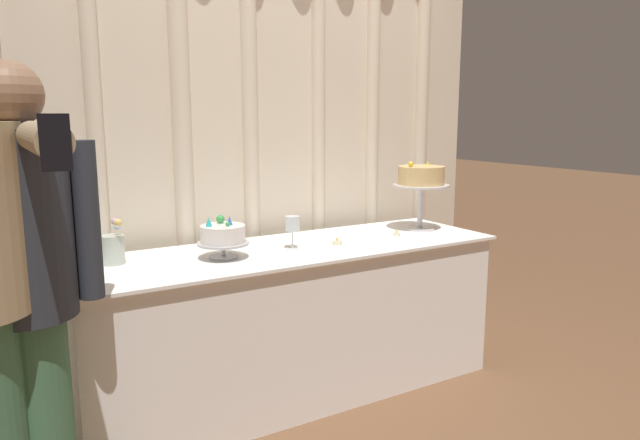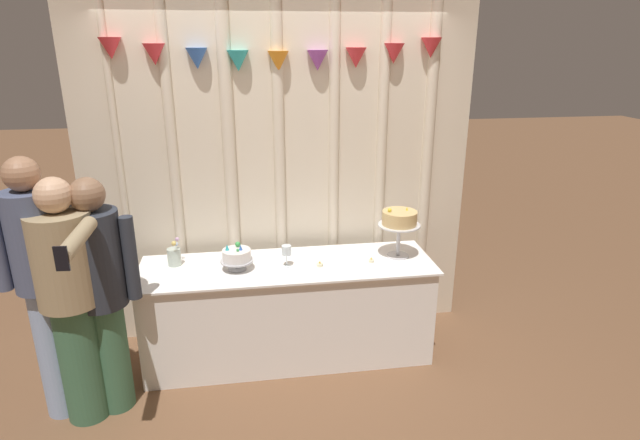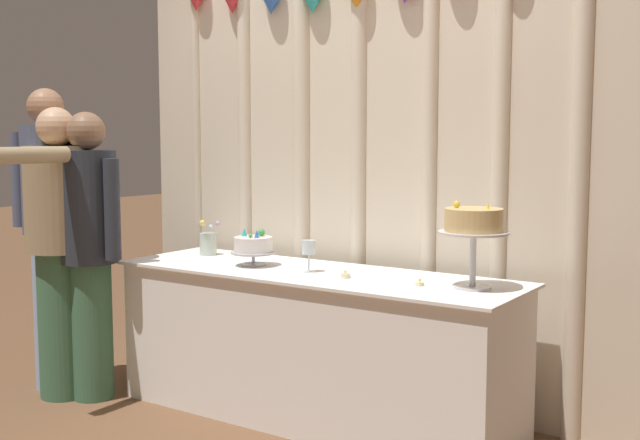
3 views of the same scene
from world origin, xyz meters
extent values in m
plane|color=brown|center=(0.00, 0.00, 0.00)|extent=(24.00, 24.00, 0.00)
cube|color=beige|center=(0.00, 0.56, 1.30)|extent=(3.00, 0.04, 2.59)
cylinder|color=beige|center=(-1.18, 0.54, 1.30)|extent=(0.05, 0.05, 2.59)
cylinder|color=beige|center=(-0.79, 0.54, 1.30)|extent=(0.08, 0.08, 2.59)
cylinder|color=beige|center=(-0.38, 0.54, 1.30)|extent=(0.10, 0.10, 2.59)
cylinder|color=beige|center=(-0.01, 0.54, 1.30)|extent=(0.09, 0.09, 2.59)
cylinder|color=beige|center=(0.41, 0.54, 1.30)|extent=(0.08, 0.08, 2.59)
cylinder|color=beige|center=(0.79, 0.54, 1.30)|extent=(0.08, 0.08, 2.59)
cylinder|color=beige|center=(1.17, 0.54, 1.30)|extent=(0.09, 0.09, 2.59)
cone|color=#DB333D|center=(-1.13, 0.50, 2.25)|extent=(0.15, 0.15, 0.14)
cone|color=#DB333D|center=(-0.85, 0.50, 2.21)|extent=(0.15, 0.15, 0.14)
cone|color=blue|center=(-0.57, 0.50, 2.18)|extent=(0.15, 0.15, 0.14)
cone|color=#2DB2B7|center=(-0.28, 0.50, 2.17)|extent=(0.15, 0.15, 0.14)
cone|color=orange|center=(0.00, 0.50, 2.16)|extent=(0.15, 0.15, 0.14)
cone|color=purple|center=(0.28, 0.50, 2.17)|extent=(0.15, 0.15, 0.14)
cone|color=#DB333D|center=(0.57, 0.50, 2.18)|extent=(0.15, 0.15, 0.14)
cone|color=#DB333D|center=(0.85, 0.50, 2.21)|extent=(0.15, 0.15, 0.14)
cone|color=#DB333D|center=(1.13, 0.50, 2.25)|extent=(0.15, 0.15, 0.14)
cube|color=white|center=(0.00, 0.10, 0.37)|extent=(2.09, 0.60, 0.74)
cube|color=white|center=(0.00, 0.10, 0.75)|extent=(2.14, 0.65, 0.01)
cylinder|color=#B2B2B7|center=(-0.36, 0.07, 0.76)|extent=(0.13, 0.13, 0.01)
cylinder|color=#B2B2B7|center=(-0.36, 0.07, 0.80)|extent=(0.02, 0.02, 0.05)
cylinder|color=#B2B2B7|center=(-0.36, 0.07, 0.83)|extent=(0.23, 0.23, 0.01)
cylinder|color=white|center=(-0.36, 0.07, 0.87)|extent=(0.20, 0.20, 0.08)
cone|color=blue|center=(-0.33, 0.06, 0.93)|extent=(0.03, 0.03, 0.04)
sphere|color=green|center=(-0.35, 0.13, 0.93)|extent=(0.04, 0.04, 0.04)
cone|color=#2DB2B7|center=(-0.43, 0.07, 0.93)|extent=(0.03, 0.03, 0.04)
sphere|color=green|center=(-0.35, 0.04, 0.92)|extent=(0.02, 0.02, 0.02)
cylinder|color=silver|center=(0.84, 0.13, 0.76)|extent=(0.16, 0.16, 0.01)
cylinder|color=silver|center=(0.84, 0.13, 0.89)|extent=(0.03, 0.03, 0.23)
cylinder|color=silver|center=(0.84, 0.13, 1.01)|extent=(0.31, 0.31, 0.01)
cylinder|color=#DBB775|center=(0.84, 0.13, 1.07)|extent=(0.26, 0.26, 0.10)
cone|color=yellow|center=(0.89, 0.14, 1.13)|extent=(0.02, 0.02, 0.03)
sphere|color=yellow|center=(0.76, 0.12, 1.13)|extent=(0.03, 0.03, 0.03)
cylinder|color=silver|center=(-0.01, 0.07, 0.76)|extent=(0.06, 0.06, 0.00)
cylinder|color=silver|center=(-0.01, 0.07, 0.81)|extent=(0.01, 0.01, 0.09)
cylinder|color=silver|center=(-0.01, 0.07, 0.88)|extent=(0.07, 0.07, 0.07)
cylinder|color=#B2C1B2|center=(-0.81, 0.22, 0.82)|extent=(0.10, 0.10, 0.13)
sphere|color=#E5C666|center=(-0.80, 0.16, 0.95)|extent=(0.03, 0.03, 0.03)
sphere|color=#CC9EC6|center=(-0.79, 0.28, 0.94)|extent=(0.03, 0.03, 0.03)
sphere|color=silver|center=(-0.79, 0.22, 0.92)|extent=(0.03, 0.03, 0.03)
cylinder|color=beige|center=(0.23, 0.04, 0.77)|extent=(0.05, 0.05, 0.02)
sphere|color=#F9CC4C|center=(0.23, 0.04, 0.79)|extent=(0.01, 0.01, 0.01)
cylinder|color=beige|center=(0.61, 0.05, 0.77)|extent=(0.04, 0.04, 0.02)
sphere|color=#F9CC4C|center=(0.61, 0.05, 0.79)|extent=(0.01, 0.01, 0.01)
cylinder|color=#3D6B4C|center=(-1.19, -0.31, 0.38)|extent=(0.23, 0.23, 0.75)
cylinder|color=#282D38|center=(-1.19, -0.31, 1.05)|extent=(0.32, 0.32, 0.60)
sphere|color=#846047|center=(-1.19, -0.31, 1.46)|extent=(0.21, 0.21, 0.21)
cylinder|color=#282D38|center=(-1.39, -0.30, 1.05)|extent=(0.08, 0.08, 0.53)
cylinder|color=#282D38|center=(-0.99, -0.32, 1.05)|extent=(0.08, 0.08, 0.53)
cylinder|color=#93ADD6|center=(-1.52, -0.31, 0.44)|extent=(0.27, 0.27, 0.89)
cylinder|color=#4C5675|center=(-1.52, -0.31, 1.19)|extent=(0.37, 0.37, 0.61)
sphere|color=#A37556|center=(-1.52, -0.31, 1.60)|extent=(0.20, 0.20, 0.20)
cube|color=#334284|center=(-1.52, -0.44, 1.22)|extent=(0.04, 0.02, 0.39)
cylinder|color=#4C5675|center=(-1.34, -0.25, 1.19)|extent=(0.08, 0.08, 0.53)
cylinder|color=#3D6B4C|center=(-1.35, -0.38, 0.40)|extent=(0.35, 0.35, 0.81)
cylinder|color=#9E8966|center=(-1.35, -0.38, 1.09)|extent=(0.48, 0.48, 0.57)
sphere|color=tan|center=(-1.35, -0.38, 1.48)|extent=(0.21, 0.21, 0.21)
cylinder|color=#9E8966|center=(-1.55, -0.28, 1.09)|extent=(0.08, 0.08, 0.50)
cylinder|color=#9E8966|center=(-1.15, -0.73, 1.34)|extent=(0.08, 0.50, 0.08)
cube|color=black|center=(-1.15, -0.98, 1.34)|extent=(0.06, 0.02, 0.12)
camera|label=1|loc=(-1.31, -2.36, 1.40)|focal=32.86mm
camera|label=2|loc=(-0.30, -3.37, 2.30)|focal=29.22mm
camera|label=3|loc=(2.21, -3.13, 1.43)|focal=44.49mm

